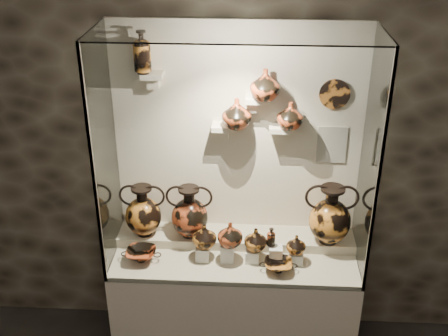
{
  "coord_description": "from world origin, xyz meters",
  "views": [
    {
      "loc": [
        0.11,
        -1.02,
        3.16
      ],
      "look_at": [
        -0.08,
        2.2,
        1.51
      ],
      "focal_mm": 45.0,
      "sensor_mm": 36.0,
      "label": 1
    }
  ],
  "objects_px": {
    "lekythos_tall": "(142,50)",
    "ovoid_vase_c": "(290,115)",
    "kylix_left": "(141,254)",
    "jug_a": "(205,236)",
    "ovoid_vase_a": "(237,113)",
    "jug_e": "(296,244)",
    "amphora_mid": "(190,212)",
    "kylix_right": "(278,265)",
    "ovoid_vase_b": "(265,84)",
    "jug_b": "(230,234)",
    "amphora_left": "(143,211)",
    "amphora_right": "(330,215)",
    "lekythos_small": "(271,236)",
    "jug_c": "(256,239)"
  },
  "relations": [
    {
      "from": "jug_e",
      "to": "amphora_mid",
      "type": "bearing_deg",
      "value": -178.74
    },
    {
      "from": "kylix_left",
      "to": "ovoid_vase_a",
      "type": "bearing_deg",
      "value": 10.69
    },
    {
      "from": "lekythos_small",
      "to": "kylix_right",
      "type": "height_order",
      "value": "lekythos_small"
    },
    {
      "from": "kylix_right",
      "to": "amphora_left",
      "type": "bearing_deg",
      "value": 166.54
    },
    {
      "from": "amphora_mid",
      "to": "kylix_left",
      "type": "height_order",
      "value": "amphora_mid"
    },
    {
      "from": "kylix_right",
      "to": "lekythos_tall",
      "type": "distance_m",
      "value": 1.66
    },
    {
      "from": "kylix_left",
      "to": "ovoid_vase_c",
      "type": "relative_size",
      "value": 1.47
    },
    {
      "from": "jug_e",
      "to": "kylix_right",
      "type": "distance_m",
      "value": 0.19
    },
    {
      "from": "amphora_left",
      "to": "ovoid_vase_b",
      "type": "height_order",
      "value": "ovoid_vase_b"
    },
    {
      "from": "amphora_right",
      "to": "jug_c",
      "type": "distance_m",
      "value": 0.54
    },
    {
      "from": "jug_c",
      "to": "kylix_left",
      "type": "bearing_deg",
      "value": 172.32
    },
    {
      "from": "kylix_left",
      "to": "amphora_left",
      "type": "bearing_deg",
      "value": 80.5
    },
    {
      "from": "jug_a",
      "to": "kylix_right",
      "type": "bearing_deg",
      "value": -3.64
    },
    {
      "from": "amphora_mid",
      "to": "ovoid_vase_b",
      "type": "relative_size",
      "value": 1.94
    },
    {
      "from": "amphora_left",
      "to": "jug_b",
      "type": "xyz_separation_m",
      "value": [
        0.62,
        -0.2,
        -0.04
      ]
    },
    {
      "from": "amphora_mid",
      "to": "ovoid_vase_c",
      "type": "relative_size",
      "value": 2.17
    },
    {
      "from": "jug_a",
      "to": "jug_b",
      "type": "xyz_separation_m",
      "value": [
        0.17,
        -0.02,
        0.03
      ]
    },
    {
      "from": "ovoid_vase_a",
      "to": "jug_e",
      "type": "bearing_deg",
      "value": -7.27
    },
    {
      "from": "amphora_left",
      "to": "ovoid_vase_b",
      "type": "xyz_separation_m",
      "value": [
        0.83,
        0.06,
        0.93
      ]
    },
    {
      "from": "lekythos_small",
      "to": "kylix_left",
      "type": "distance_m",
      "value": 0.9
    },
    {
      "from": "kylix_left",
      "to": "ovoid_vase_b",
      "type": "height_order",
      "value": "ovoid_vase_b"
    },
    {
      "from": "kylix_right",
      "to": "ovoid_vase_a",
      "type": "relative_size",
      "value": 1.2
    },
    {
      "from": "lekythos_tall",
      "to": "ovoid_vase_c",
      "type": "relative_size",
      "value": 1.68
    },
    {
      "from": "amphora_mid",
      "to": "kylix_right",
      "type": "relative_size",
      "value": 1.61
    },
    {
      "from": "jug_b",
      "to": "kylix_right",
      "type": "relative_size",
      "value": 0.74
    },
    {
      "from": "amphora_left",
      "to": "ovoid_vase_b",
      "type": "bearing_deg",
      "value": -14.37
    },
    {
      "from": "ovoid_vase_a",
      "to": "kylix_right",
      "type": "bearing_deg",
      "value": -26.17
    },
    {
      "from": "kylix_left",
      "to": "ovoid_vase_b",
      "type": "relative_size",
      "value": 1.32
    },
    {
      "from": "amphora_right",
      "to": "jug_b",
      "type": "height_order",
      "value": "amphora_right"
    },
    {
      "from": "amphora_left",
      "to": "lekythos_small",
      "type": "height_order",
      "value": "amphora_left"
    },
    {
      "from": "jug_b",
      "to": "jug_c",
      "type": "relative_size",
      "value": 1.09
    },
    {
      "from": "kylix_right",
      "to": "ovoid_vase_a",
      "type": "bearing_deg",
      "value": 134.37
    },
    {
      "from": "jug_c",
      "to": "lekythos_small",
      "type": "bearing_deg",
      "value": -9.15
    },
    {
      "from": "jug_a",
      "to": "ovoid_vase_a",
      "type": "bearing_deg",
      "value": 58.47
    },
    {
      "from": "amphora_left",
      "to": "jug_a",
      "type": "relative_size",
      "value": 2.23
    },
    {
      "from": "jug_b",
      "to": "lekythos_tall",
      "type": "xyz_separation_m",
      "value": [
        -0.57,
        0.28,
        1.17
      ]
    },
    {
      "from": "amphora_right",
      "to": "jug_b",
      "type": "relative_size",
      "value": 2.45
    },
    {
      "from": "ovoid_vase_c",
      "to": "kylix_left",
      "type": "bearing_deg",
      "value": -140.1
    },
    {
      "from": "jug_a",
      "to": "jug_e",
      "type": "bearing_deg",
      "value": 8.2
    },
    {
      "from": "jug_a",
      "to": "ovoid_vase_b",
      "type": "relative_size",
      "value": 0.86
    },
    {
      "from": "ovoid_vase_c",
      "to": "jug_e",
      "type": "bearing_deg",
      "value": -50.94
    },
    {
      "from": "jug_b",
      "to": "ovoid_vase_b",
      "type": "bearing_deg",
      "value": 33.73
    },
    {
      "from": "amphora_left",
      "to": "ovoid_vase_a",
      "type": "bearing_deg",
      "value": -13.32
    },
    {
      "from": "jug_e",
      "to": "lekythos_tall",
      "type": "bearing_deg",
      "value": -179.55
    },
    {
      "from": "jug_a",
      "to": "ovoid_vase_a",
      "type": "distance_m",
      "value": 0.86
    },
    {
      "from": "kylix_right",
      "to": "lekythos_tall",
      "type": "relative_size",
      "value": 0.8
    },
    {
      "from": "jug_e",
      "to": "kylix_right",
      "type": "relative_size",
      "value": 0.57
    },
    {
      "from": "kylix_left",
      "to": "jug_e",
      "type": "bearing_deg",
      "value": -11.3
    },
    {
      "from": "jug_e",
      "to": "kylix_left",
      "type": "height_order",
      "value": "jug_e"
    },
    {
      "from": "amphora_mid",
      "to": "jug_c",
      "type": "height_order",
      "value": "amphora_mid"
    }
  ]
}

